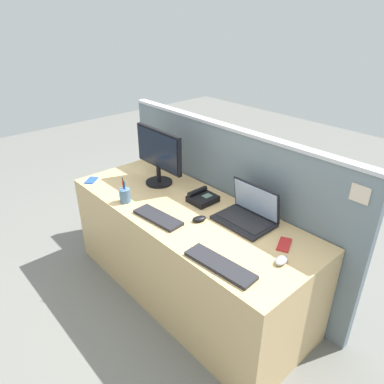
{
  "coord_description": "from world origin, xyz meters",
  "views": [
    {
      "loc": [
        1.67,
        -1.44,
        2.02
      ],
      "look_at": [
        0.0,
        0.05,
        0.87
      ],
      "focal_mm": 33.53,
      "sensor_mm": 36.0,
      "label": 1
    }
  ],
  "objects": [
    {
      "name": "keyboard_main",
      "position": [
        0.6,
        -0.28,
        0.76
      ],
      "size": [
        0.44,
        0.16,
        0.02
      ],
      "primitive_type": "cube",
      "rotation": [
        0.0,
        0.0,
        0.08
      ],
      "color": "#232328",
      "rests_on": "desk"
    },
    {
      "name": "keyboard_spare",
      "position": [
        -0.03,
        -0.23,
        0.76
      ],
      "size": [
        0.38,
        0.16,
        0.02
      ],
      "primitive_type": "cube",
      "rotation": [
        0.0,
        0.0,
        0.1
      ],
      "color": "#232328",
      "rests_on": "desk"
    },
    {
      "name": "desktop_monitor",
      "position": [
        -0.47,
        0.12,
        1.0
      ],
      "size": [
        0.52,
        0.22,
        0.45
      ],
      "color": "black",
      "rests_on": "desk"
    },
    {
      "name": "desk",
      "position": [
        0.0,
        0.0,
        0.37
      ],
      "size": [
        1.98,
        0.77,
        0.75
      ],
      "primitive_type": "cube",
      "color": "tan",
      "rests_on": "ground_plane"
    },
    {
      "name": "laptop",
      "position": [
        0.39,
        0.21,
        0.81
      ],
      "size": [
        0.38,
        0.27,
        0.25
      ],
      "color": "black",
      "rests_on": "desk"
    },
    {
      "name": "pen_cup",
      "position": [
        -0.39,
        -0.26,
        0.8
      ],
      "size": [
        0.08,
        0.08,
        0.19
      ],
      "color": "#4C7093",
      "rests_on": "desk"
    },
    {
      "name": "cell_phone_blue_case",
      "position": [
        -0.88,
        -0.28,
        0.75
      ],
      "size": [
        0.14,
        0.14,
        0.01
      ],
      "primitive_type": "cube",
      "rotation": [
        0.0,
        0.0,
        0.68
      ],
      "color": "blue",
      "rests_on": "desk"
    },
    {
      "name": "cell_phone_red_case",
      "position": [
        0.72,
        0.15,
        0.75
      ],
      "size": [
        0.13,
        0.16,
        0.01
      ],
      "primitive_type": "cube",
      "rotation": [
        0.0,
        0.0,
        0.43
      ],
      "color": "#B22323",
      "rests_on": "desk"
    },
    {
      "name": "computer_mouse_left_hand",
      "position": [
        0.17,
        -0.04,
        0.76
      ],
      "size": [
        0.08,
        0.11,
        0.03
      ],
      "primitive_type": "ellipsoid",
      "rotation": [
        0.0,
        0.0,
        -0.26
      ],
      "color": "black",
      "rests_on": "desk"
    },
    {
      "name": "ground_plane",
      "position": [
        0.0,
        0.0,
        0.0
      ],
      "size": [
        10.0,
        10.0,
        0.0
      ],
      "primitive_type": "plane",
      "color": "slate"
    },
    {
      "name": "cubicle_divider",
      "position": [
        0.0,
        0.42,
        0.64
      ],
      "size": [
        2.24,
        0.07,
        1.27
      ],
      "color": "slate",
      "rests_on": "ground_plane"
    },
    {
      "name": "desk_phone",
      "position": [
        -0.01,
        0.16,
        0.78
      ],
      "size": [
        0.17,
        0.19,
        0.08
      ],
      "color": "black",
      "rests_on": "desk"
    },
    {
      "name": "computer_mouse_right_hand",
      "position": [
        0.81,
        -0.0,
        0.76
      ],
      "size": [
        0.08,
        0.11,
        0.03
      ],
      "primitive_type": "ellipsoid",
      "rotation": [
        0.0,
        0.0,
        0.17
      ],
      "color": "#9EA0A8",
      "rests_on": "desk"
    }
  ]
}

